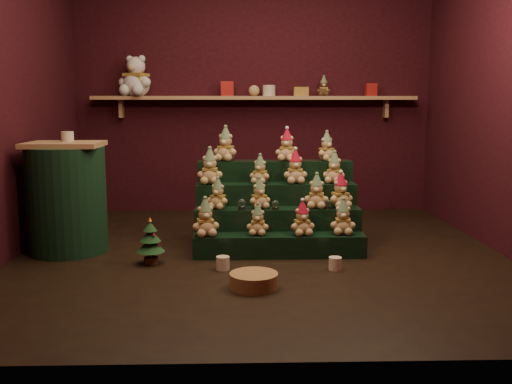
{
  "coord_description": "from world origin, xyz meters",
  "views": [
    {
      "loc": [
        -0.17,
        -4.58,
        1.23
      ],
      "look_at": [
        -0.03,
        0.25,
        0.49
      ],
      "focal_mm": 40.0,
      "sensor_mm": 36.0,
      "label": 1
    }
  ],
  "objects_px": {
    "snow_globe_a": "(242,204)",
    "white_bear": "(136,71)",
    "snow_globe_b": "(275,205)",
    "wicker_basket": "(254,281)",
    "mini_christmas_tree": "(150,241)",
    "brown_bear": "(324,86)",
    "mug_left": "(223,263)",
    "mug_right": "(335,264)",
    "snow_globe_c": "(328,204)",
    "side_table": "(67,198)",
    "riser_tier_front": "(279,245)"
  },
  "relations": [
    {
      "from": "wicker_basket",
      "to": "snow_globe_a",
      "type": "bearing_deg",
      "value": 94.49
    },
    {
      "from": "snow_globe_c",
      "to": "brown_bear",
      "type": "relative_size",
      "value": 0.38
    },
    {
      "from": "snow_globe_a",
      "to": "mug_left",
      "type": "height_order",
      "value": "snow_globe_a"
    },
    {
      "from": "mini_christmas_tree",
      "to": "mug_left",
      "type": "distance_m",
      "value": 0.61
    },
    {
      "from": "side_table",
      "to": "mini_christmas_tree",
      "type": "height_order",
      "value": "side_table"
    },
    {
      "from": "snow_globe_c",
      "to": "white_bear",
      "type": "xyz_separation_m",
      "value": [
        -1.87,
        1.74,
        1.19
      ]
    },
    {
      "from": "wicker_basket",
      "to": "brown_bear",
      "type": "bearing_deg",
      "value": 72.61
    },
    {
      "from": "snow_globe_a",
      "to": "mini_christmas_tree",
      "type": "relative_size",
      "value": 0.25
    },
    {
      "from": "wicker_basket",
      "to": "snow_globe_c",
      "type": "bearing_deg",
      "value": 56.3
    },
    {
      "from": "white_bear",
      "to": "brown_bear",
      "type": "relative_size",
      "value": 2.55
    },
    {
      "from": "snow_globe_b",
      "to": "white_bear",
      "type": "height_order",
      "value": "white_bear"
    },
    {
      "from": "snow_globe_c",
      "to": "mini_christmas_tree",
      "type": "xyz_separation_m",
      "value": [
        -1.43,
        -0.36,
        -0.22
      ]
    },
    {
      "from": "mini_christmas_tree",
      "to": "mug_left",
      "type": "bearing_deg",
      "value": -17.03
    },
    {
      "from": "snow_globe_b",
      "to": "mug_left",
      "type": "distance_m",
      "value": 0.77
    },
    {
      "from": "white_bear",
      "to": "brown_bear",
      "type": "distance_m",
      "value": 2.08
    },
    {
      "from": "snow_globe_a",
      "to": "mug_right",
      "type": "xyz_separation_m",
      "value": [
        0.7,
        -0.56,
        -0.36
      ]
    },
    {
      "from": "snow_globe_c",
      "to": "wicker_basket",
      "type": "height_order",
      "value": "snow_globe_c"
    },
    {
      "from": "riser_tier_front",
      "to": "white_bear",
      "type": "height_order",
      "value": "white_bear"
    },
    {
      "from": "snow_globe_b",
      "to": "riser_tier_front",
      "type": "bearing_deg",
      "value": -81.75
    },
    {
      "from": "snow_globe_c",
      "to": "brown_bear",
      "type": "height_order",
      "value": "brown_bear"
    },
    {
      "from": "snow_globe_a",
      "to": "side_table",
      "type": "xyz_separation_m",
      "value": [
        -1.46,
        0.04,
        0.05
      ]
    },
    {
      "from": "riser_tier_front",
      "to": "wicker_basket",
      "type": "height_order",
      "value": "riser_tier_front"
    },
    {
      "from": "snow_globe_b",
      "to": "wicker_basket",
      "type": "bearing_deg",
      "value": -101.98
    },
    {
      "from": "side_table",
      "to": "white_bear",
      "type": "xyz_separation_m",
      "value": [
        0.31,
        1.69,
        1.14
      ]
    },
    {
      "from": "snow_globe_b",
      "to": "mini_christmas_tree",
      "type": "distance_m",
      "value": 1.08
    },
    {
      "from": "snow_globe_c",
      "to": "mug_left",
      "type": "height_order",
      "value": "snow_globe_c"
    },
    {
      "from": "snow_globe_b",
      "to": "wicker_basket",
      "type": "xyz_separation_m",
      "value": [
        -0.21,
        -0.97,
        -0.35
      ]
    },
    {
      "from": "side_table",
      "to": "mini_christmas_tree",
      "type": "xyz_separation_m",
      "value": [
        0.75,
        -0.4,
        -0.28
      ]
    },
    {
      "from": "mug_right",
      "to": "riser_tier_front",
      "type": "bearing_deg",
      "value": 134.38
    },
    {
      "from": "snow_globe_a",
      "to": "mug_left",
      "type": "distance_m",
      "value": 0.65
    },
    {
      "from": "side_table",
      "to": "white_bear",
      "type": "relative_size",
      "value": 1.67
    },
    {
      "from": "snow_globe_b",
      "to": "snow_globe_a",
      "type": "bearing_deg",
      "value": -180.0
    },
    {
      "from": "snow_globe_c",
      "to": "riser_tier_front",
      "type": "bearing_deg",
      "value": -159.06
    },
    {
      "from": "snow_globe_a",
      "to": "white_bear",
      "type": "height_order",
      "value": "white_bear"
    },
    {
      "from": "riser_tier_front",
      "to": "side_table",
      "type": "distance_m",
      "value": 1.81
    },
    {
      "from": "riser_tier_front",
      "to": "mug_right",
      "type": "relative_size",
      "value": 14.34
    },
    {
      "from": "riser_tier_front",
      "to": "snow_globe_a",
      "type": "relative_size",
      "value": 15.4
    },
    {
      "from": "snow_globe_a",
      "to": "mini_christmas_tree",
      "type": "height_order",
      "value": "snow_globe_a"
    },
    {
      "from": "mini_christmas_tree",
      "to": "wicker_basket",
      "type": "bearing_deg",
      "value": -37.97
    },
    {
      "from": "snow_globe_c",
      "to": "side_table",
      "type": "height_order",
      "value": "side_table"
    },
    {
      "from": "snow_globe_b",
      "to": "brown_bear",
      "type": "height_order",
      "value": "brown_bear"
    },
    {
      "from": "mug_left",
      "to": "snow_globe_c",
      "type": "bearing_deg",
      "value": 31.36
    },
    {
      "from": "riser_tier_front",
      "to": "mini_christmas_tree",
      "type": "xyz_separation_m",
      "value": [
        -1.02,
        -0.2,
        0.09
      ]
    },
    {
      "from": "snow_globe_a",
      "to": "mug_right",
      "type": "relative_size",
      "value": 0.93
    },
    {
      "from": "wicker_basket",
      "to": "side_table",
      "type": "bearing_deg",
      "value": 146.51
    },
    {
      "from": "snow_globe_c",
      "to": "mini_christmas_tree",
      "type": "distance_m",
      "value": 1.49
    },
    {
      "from": "mug_right",
      "to": "snow_globe_a",
      "type": "bearing_deg",
      "value": 141.2
    },
    {
      "from": "riser_tier_front",
      "to": "snow_globe_a",
      "type": "height_order",
      "value": "snow_globe_a"
    },
    {
      "from": "riser_tier_front",
      "to": "mug_left",
      "type": "relative_size",
      "value": 13.87
    },
    {
      "from": "riser_tier_front",
      "to": "mug_right",
      "type": "bearing_deg",
      "value": -45.62
    }
  ]
}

